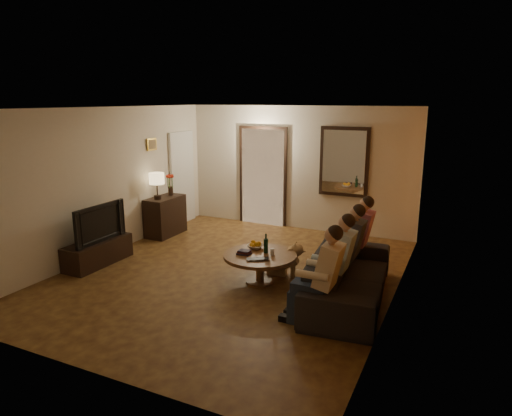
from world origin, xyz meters
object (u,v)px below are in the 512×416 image
at_px(table_lamp, 157,186).
at_px(wine_bottle, 266,243).
at_px(dresser, 165,216).
at_px(person_c, 348,251).
at_px(tv, 95,223).
at_px(sofa, 349,276).
at_px(person_a, 323,280).
at_px(laptop, 258,260).
at_px(dog, 283,258).
at_px(coffee_table, 260,268).
at_px(bowl, 256,246).
at_px(tv_stand, 98,252).
at_px(person_d, 358,240).
at_px(person_b, 337,264).

height_order(table_lamp, wine_bottle, table_lamp).
xyz_separation_m(dresser, person_c, (4.08, -1.17, 0.21)).
distance_m(tv, sofa, 4.22).
xyz_separation_m(person_a, laptop, (-1.17, 0.64, -0.14)).
xyz_separation_m(dog, coffee_table, (-0.20, -0.43, -0.06)).
distance_m(bowl, laptop, 0.57).
distance_m(tv_stand, person_d, 4.31).
bearing_deg(coffee_table, sofa, -0.70).
bearing_deg(dog, tv_stand, -173.70).
bearing_deg(wine_bottle, dog, 64.94).
bearing_deg(dresser, person_d, -8.00).
bearing_deg(table_lamp, bowl, -21.10).
height_order(sofa, wine_bottle, wine_bottle).
relative_size(person_c, person_d, 1.00).
xyz_separation_m(tv_stand, laptop, (2.92, 0.17, 0.26)).
xyz_separation_m(sofa, person_a, (-0.10, -0.90, 0.25)).
bearing_deg(person_d, sofa, -83.66).
bearing_deg(tv, wine_bottle, -79.19).
xyz_separation_m(person_a, dog, (-1.06, 1.35, -0.32)).
height_order(wine_bottle, laptop, wine_bottle).
bearing_deg(wine_bottle, person_b, -18.89).
height_order(sofa, person_c, person_c).
bearing_deg(dog, person_d, 13.16).
height_order(dresser, wine_bottle, dresser).
distance_m(tv_stand, bowl, 2.73).
height_order(person_d, wine_bottle, person_d).
distance_m(person_b, wine_bottle, 1.29).
bearing_deg(person_b, dog, 144.89).
height_order(table_lamp, person_a, table_lamp).
distance_m(person_c, dog, 1.12).
relative_size(person_d, laptop, 3.65).
relative_size(wine_bottle, laptop, 0.94).
distance_m(coffee_table, bowl, 0.38).
bearing_deg(bowl, person_a, -38.14).
relative_size(tv_stand, person_d, 1.03).
distance_m(person_d, coffee_table, 1.59).
xyz_separation_m(person_c, coffee_table, (-1.27, -0.28, -0.38)).
bearing_deg(tv_stand, tv, -90.00).
bearing_deg(bowl, tv_stand, -165.80).
height_order(person_b, bowl, person_b).
distance_m(table_lamp, person_a, 4.64).
bearing_deg(person_b, sofa, 71.57).
bearing_deg(person_d, dresser, 172.00).
bearing_deg(dresser, laptop, -30.78).
relative_size(dresser, sofa, 0.37).
xyz_separation_m(tv_stand, person_c, (4.08, 0.73, 0.39)).
bearing_deg(tv, table_lamp, 0.00).
relative_size(table_lamp, person_d, 0.45).
distance_m(person_c, coffee_table, 1.35).
bearing_deg(tv_stand, dog, 16.20).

